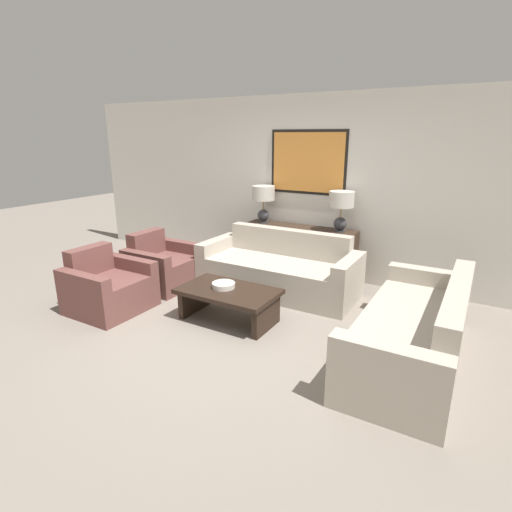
{
  "coord_description": "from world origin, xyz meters",
  "views": [
    {
      "loc": [
        2.35,
        -3.12,
        2.07
      ],
      "look_at": [
        -0.02,
        0.94,
        0.65
      ],
      "focal_mm": 28.0,
      "sensor_mm": 36.0,
      "label": 1
    }
  ],
  "objects": [
    {
      "name": "ground_plane",
      "position": [
        0.0,
        0.0,
        0.0
      ],
      "size": [
        20.0,
        20.0,
        0.0
      ],
      "primitive_type": "plane",
      "color": "slate"
    },
    {
      "name": "back_wall",
      "position": [
        0.0,
        2.46,
        1.33
      ],
      "size": [
        8.43,
        0.12,
        2.65
      ],
      "color": "beige",
      "rests_on": "ground_plane"
    },
    {
      "name": "console_table",
      "position": [
        0.0,
        2.18,
        0.39
      ],
      "size": [
        1.69,
        0.4,
        0.78
      ],
      "color": "#332319",
      "rests_on": "ground_plane"
    },
    {
      "name": "table_lamp_left",
      "position": [
        -0.61,
        2.18,
        1.17
      ],
      "size": [
        0.35,
        0.35,
        0.56
      ],
      "color": "#333338",
      "rests_on": "console_table"
    },
    {
      "name": "table_lamp_right",
      "position": [
        0.61,
        2.18,
        1.17
      ],
      "size": [
        0.35,
        0.35,
        0.56
      ],
      "color": "#333338",
      "rests_on": "console_table"
    },
    {
      "name": "couch_by_back_wall",
      "position": [
        0.0,
        1.53,
        0.29
      ],
      "size": [
        2.17,
        0.88,
        0.81
      ],
      "color": "#ADA393",
      "rests_on": "ground_plane"
    },
    {
      "name": "couch_by_side",
      "position": [
        1.93,
        0.56,
        0.29
      ],
      "size": [
        0.88,
        2.17,
        0.81
      ],
      "color": "#ADA393",
      "rests_on": "ground_plane"
    },
    {
      "name": "coffee_table",
      "position": [
        -0.08,
        0.4,
        0.28
      ],
      "size": [
        1.13,
        0.67,
        0.38
      ],
      "color": "black",
      "rests_on": "ground_plane"
    },
    {
      "name": "decorative_bowl",
      "position": [
        -0.15,
        0.42,
        0.41
      ],
      "size": [
        0.27,
        0.27,
        0.06
      ],
      "color": "beige",
      "rests_on": "coffee_table"
    },
    {
      "name": "armchair_near_back_wall",
      "position": [
        -1.53,
        0.89,
        0.27
      ],
      "size": [
        0.82,
        0.87,
        0.76
      ],
      "color": "brown",
      "rests_on": "ground_plane"
    },
    {
      "name": "armchair_near_camera",
      "position": [
        -1.53,
        -0.08,
        0.27
      ],
      "size": [
        0.82,
        0.87,
        0.76
      ],
      "color": "brown",
      "rests_on": "ground_plane"
    }
  ]
}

